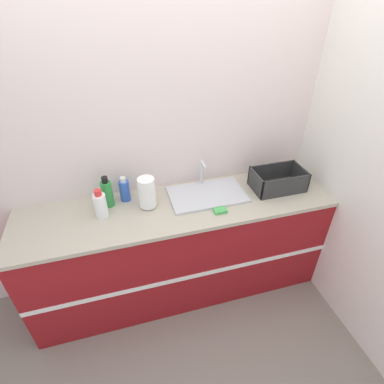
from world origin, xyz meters
name	(u,v)px	position (x,y,z in m)	size (l,w,h in m)	color
ground_plane	(189,312)	(0.00, 0.00, 0.00)	(12.00, 12.00, 0.00)	slate
wall_back	(167,137)	(0.00, 0.60, 1.30)	(4.71, 0.06, 2.60)	silver
wall_right	(332,136)	(1.18, 0.28, 1.30)	(0.06, 2.57, 2.60)	silver
counter_cabinet	(180,249)	(0.00, 0.28, 0.45)	(2.33, 0.59, 0.90)	maroon
sink	(207,194)	(0.24, 0.35, 0.91)	(0.57, 0.35, 0.23)	silver
paper_towel_roll	(147,193)	(-0.21, 0.33, 1.02)	(0.12, 0.12, 0.23)	#4C4C51
dish_rack	(278,182)	(0.80, 0.29, 0.96)	(0.40, 0.24, 0.16)	#2D2D2D
bottle_white_spray	(101,205)	(-0.53, 0.31, 0.99)	(0.09, 0.09, 0.22)	white
bottle_blue	(125,190)	(-0.36, 0.46, 0.98)	(0.08, 0.08, 0.19)	#2D56B7
bottle_green	(107,193)	(-0.48, 0.43, 1.00)	(0.08, 0.08, 0.24)	#2D8C3D
sponge	(220,211)	(0.27, 0.13, 0.91)	(0.09, 0.06, 0.02)	#4CB259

